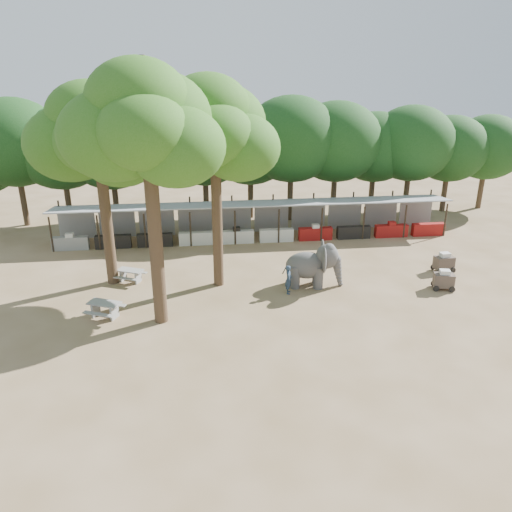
{
  "coord_description": "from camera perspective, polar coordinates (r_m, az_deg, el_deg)",
  "views": [
    {
      "loc": [
        -4.02,
        -19.95,
        11.61
      ],
      "look_at": [
        -1.0,
        5.0,
        2.0
      ],
      "focal_mm": 35.0,
      "sensor_mm": 36.0,
      "label": 1
    }
  ],
  "objects": [
    {
      "name": "handler",
      "position": [
        27.02,
        3.74,
        -2.69
      ],
      "size": [
        0.48,
        0.64,
        1.61
      ],
      "primitive_type": "imported",
      "rotation": [
        0.0,
        0.0,
        1.41
      ],
      "color": "#26384C",
      "rests_on": "ground"
    },
    {
      "name": "cart_front",
      "position": [
        29.41,
        20.67,
        -2.56
      ],
      "size": [
        1.33,
        1.04,
        1.15
      ],
      "rotation": [
        0.0,
        0.0,
        -0.26
      ],
      "color": "#3D3029",
      "rests_on": "ground"
    },
    {
      "name": "backdrop_trees",
      "position": [
        39.63,
        -1.02,
        12.08
      ],
      "size": [
        46.46,
        5.95,
        8.33
      ],
      "color": "#332316",
      "rests_on": "ground"
    },
    {
      "name": "yard_tree_back",
      "position": [
        26.33,
        -5.08,
        14.16
      ],
      "size": [
        7.1,
        6.9,
        11.36
      ],
      "color": "#332316",
      "rests_on": "ground"
    },
    {
      "name": "ground",
      "position": [
        23.43,
        3.95,
        -8.84
      ],
      "size": [
        100.0,
        100.0,
        0.0
      ],
      "primitive_type": "plane",
      "color": "brown",
      "rests_on": "ground"
    },
    {
      "name": "picnic_table_near",
      "position": [
        25.67,
        -16.92,
        -5.65
      ],
      "size": [
        2.03,
        1.95,
        0.79
      ],
      "rotation": [
        0.0,
        0.0,
        -0.42
      ],
      "color": "gray",
      "rests_on": "ground"
    },
    {
      "name": "elephant",
      "position": [
        27.91,
        6.61,
        -1.0
      ],
      "size": [
        3.36,
        2.52,
        2.51
      ],
      "rotation": [
        0.0,
        0.0,
        -0.16
      ],
      "color": "#403E3E",
      "rests_on": "ground"
    },
    {
      "name": "yard_tree_center",
      "position": [
        22.37,
        -12.68,
        14.27
      ],
      "size": [
        7.1,
        6.9,
        12.04
      ],
      "color": "#332316",
      "rests_on": "ground"
    },
    {
      "name": "cart_back",
      "position": [
        31.95,
        20.68,
        -0.66
      ],
      "size": [
        1.3,
        0.92,
        1.19
      ],
      "rotation": [
        0.0,
        0.0,
        0.1
      ],
      "color": "#3D3029",
      "rests_on": "ground"
    },
    {
      "name": "picnic_table_far",
      "position": [
        29.42,
        -14.15,
        -1.98
      ],
      "size": [
        1.88,
        1.81,
        0.73
      ],
      "rotation": [
        0.0,
        0.0,
        -0.43
      ],
      "color": "gray",
      "rests_on": "ground"
    },
    {
      "name": "yard_tree_left",
      "position": [
        27.82,
        -17.91,
        12.91
      ],
      "size": [
        7.1,
        6.9,
        11.02
      ],
      "color": "#332316",
      "rests_on": "ground"
    },
    {
      "name": "vendor_stalls",
      "position": [
        35.59,
        -0.12,
        3.89
      ],
      "size": [
        28.0,
        2.99,
        2.8
      ],
      "color": "gray",
      "rests_on": "ground"
    }
  ]
}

